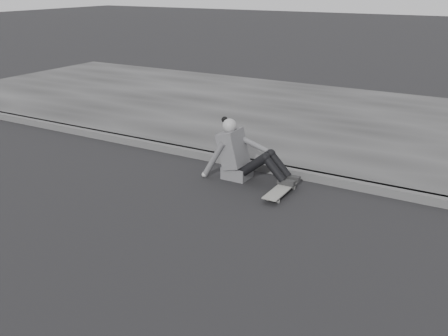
# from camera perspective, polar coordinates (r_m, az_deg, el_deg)

# --- Properties ---
(ground) EXTENTS (80.00, 80.00, 0.00)m
(ground) POSITION_cam_1_polar(r_m,az_deg,el_deg) (4.62, 23.21, -16.68)
(ground) COLOR black
(ground) RESTS_ON ground
(skateboard) EXTENTS (0.20, 0.78, 0.09)m
(skateboard) POSITION_cam_1_polar(r_m,az_deg,el_deg) (6.65, 6.55, -2.50)
(skateboard) COLOR gray
(skateboard) RESTS_ON ground
(seated_woman) EXTENTS (1.38, 0.46, 0.88)m
(seated_woman) POSITION_cam_1_polar(r_m,az_deg,el_deg) (7.05, 1.99, 1.51)
(seated_woman) COLOR #4D4D50
(seated_woman) RESTS_ON ground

